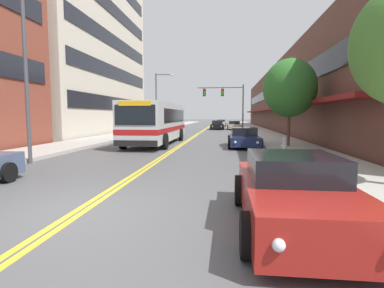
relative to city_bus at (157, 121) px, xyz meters
name	(u,v)px	position (x,y,z in m)	size (l,w,h in m)	color
ground_plane	(204,130)	(1.88, 21.60, -1.66)	(240.00, 240.00, 0.00)	#565659
sidewalk_left	(155,129)	(-5.36, 21.60, -1.58)	(3.49, 106.00, 0.17)	#B2ADA5
sidewalk_right	(255,130)	(9.13, 21.60, -1.58)	(3.49, 106.00, 0.17)	#B2ADA5
centre_line	(204,130)	(1.88, 21.60, -1.66)	(0.34, 106.00, 0.01)	yellow
storefront_row_right	(300,99)	(15.10, 21.60, 2.64)	(9.10, 68.00, 8.60)	brown
city_bus	(157,121)	(0.00, 0.00, 0.00)	(2.92, 10.60, 2.93)	silver
car_dark_grey_parked_left_mid	(168,127)	(-2.56, 16.80, -1.08)	(2.21, 4.61, 1.23)	#38383D
car_red_parked_right_foreground	(293,193)	(6.28, -15.90, -1.02)	(2.06, 4.38, 1.35)	maroon
car_beige_parked_right_mid	(234,125)	(6.21, 23.39, -1.07)	(2.06, 4.27, 1.26)	#BCAD89
car_navy_parked_right_far	(244,138)	(6.21, -1.53, -1.07)	(2.10, 4.63, 1.28)	#19234C
car_black_moving_lead	(217,125)	(3.72, 23.45, -1.04)	(2.05, 4.89, 1.34)	black
car_silver_moving_second	(221,123)	(4.00, 37.63, -1.06)	(1.99, 4.76, 1.26)	#B7B7BC
traffic_signal_mast	(227,98)	(5.05, 16.56, 2.54)	(5.78, 0.38, 5.90)	#47474C
street_lamp_left_near	(33,60)	(-3.09, -9.52, 2.71)	(2.26, 0.28, 7.29)	#47474C
street_lamp_left_far	(159,97)	(-3.09, 14.23, 2.60)	(2.22, 0.28, 7.09)	#47474C
street_tree_right_mid	(290,88)	(8.94, -2.08, 2.12)	(3.28, 3.28, 5.42)	brown
fire_hydrant	(284,146)	(7.83, -6.73, -1.06)	(0.30, 0.22, 0.87)	#B7B7BC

